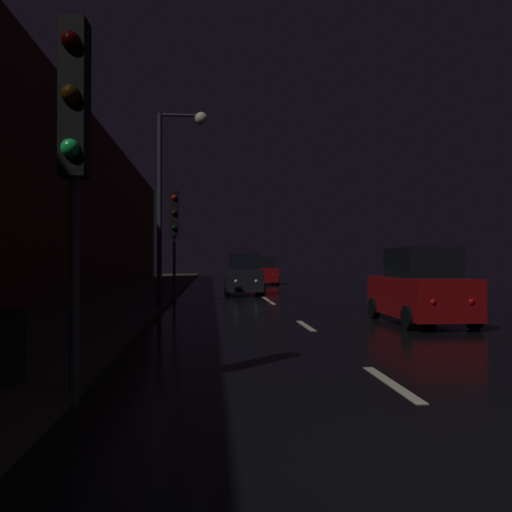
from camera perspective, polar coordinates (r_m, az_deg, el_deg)
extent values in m
cube|color=black|center=(28.85, 0.11, -4.01)|extent=(25.05, 84.00, 0.02)
cube|color=#38332B|center=(28.99, -12.47, -3.81)|extent=(4.40, 84.00, 0.15)
cube|color=#472319|center=(26.16, -19.16, 5.85)|extent=(0.80, 63.00, 9.25)
cube|color=beige|center=(7.79, 14.29, -13.08)|extent=(0.16, 2.20, 0.01)
cube|color=beige|center=(14.17, 5.36, -7.45)|extent=(0.16, 2.20, 0.01)
cube|color=beige|center=(22.10, 1.64, -5.00)|extent=(0.16, 2.20, 0.01)
cube|color=beige|center=(24.37, 1.03, -4.59)|extent=(0.16, 2.20, 0.01)
cube|color=beige|center=(33.58, -0.59, -3.50)|extent=(0.16, 2.20, 0.01)
cylinder|color=#38383A|center=(6.73, -18.94, -3.47)|extent=(0.12, 0.12, 2.70)
cube|color=black|center=(7.01, -18.87, 15.67)|extent=(0.32, 0.35, 1.90)
sphere|color=black|center=(7.05, -19.28, 21.01)|extent=(0.22, 0.22, 0.22)
sphere|color=black|center=(6.84, -19.30, 16.07)|extent=(0.22, 0.22, 0.22)
sphere|color=#19D84C|center=(6.69, -19.32, 10.87)|extent=(0.22, 0.22, 0.22)
cylinder|color=#38383A|center=(22.53, -8.76, -1.37)|extent=(0.12, 0.12, 2.79)
cube|color=black|center=(22.62, -8.75, 4.58)|extent=(0.31, 0.35, 1.90)
sphere|color=red|center=(22.51, -8.79, 6.23)|extent=(0.22, 0.22, 0.22)
sphere|color=black|center=(22.44, -8.79, 4.62)|extent=(0.22, 0.22, 0.22)
sphere|color=black|center=(22.39, -8.79, 3.01)|extent=(0.22, 0.22, 0.22)
cylinder|color=#2D2D30|center=(18.29, -10.31, 4.63)|extent=(0.16, 0.16, 6.72)
cylinder|color=#2D2D30|center=(18.83, -8.09, 14.73)|extent=(1.40, 0.10, 0.10)
sphere|color=beige|center=(18.78, -5.89, 14.45)|extent=(0.44, 0.44, 0.44)
cylinder|color=black|center=(7.62, -25.41, -8.97)|extent=(0.52, 0.52, 0.85)
cylinder|color=black|center=(7.56, -25.39, -5.49)|extent=(0.55, 0.55, 0.08)
cube|color=black|center=(27.60, -1.35, -2.56)|extent=(1.77, 4.13, 1.08)
cube|color=black|center=(27.73, -1.37, -0.58)|extent=(1.50, 2.06, 0.83)
cylinder|color=black|center=(26.25, 0.73, -3.63)|extent=(0.22, 0.63, 0.63)
cylinder|color=black|center=(26.14, -3.06, -3.64)|extent=(0.22, 0.63, 0.63)
cylinder|color=black|center=(29.12, 0.18, -3.34)|extent=(0.22, 0.63, 0.63)
cylinder|color=black|center=(29.02, -3.24, -3.34)|extent=(0.22, 0.63, 0.63)
sphere|color=white|center=(25.62, 0.01, -2.71)|extent=(0.18, 0.18, 0.18)
sphere|color=white|center=(25.56, -2.17, -2.71)|extent=(0.18, 0.18, 0.18)
sphere|color=red|center=(29.65, -0.65, -2.43)|extent=(0.18, 0.18, 0.18)
sphere|color=red|center=(29.60, -2.53, -2.43)|extent=(0.18, 0.18, 0.18)
cube|color=maroon|center=(15.30, 17.15, -4.17)|extent=(1.72, 4.00, 1.05)
cube|color=black|center=(15.14, 17.34, -0.70)|extent=(1.46, 2.00, 0.80)
cylinder|color=black|center=(16.37, 12.56, -5.46)|extent=(0.21, 0.61, 0.61)
cylinder|color=black|center=(16.94, 18.02, -5.28)|extent=(0.21, 0.61, 0.61)
cylinder|color=black|center=(13.73, 16.08, -6.39)|extent=(0.21, 0.61, 0.61)
cylinder|color=black|center=(14.41, 22.37, -6.09)|extent=(0.21, 0.61, 0.61)
sphere|color=slate|center=(16.98, 13.18, -3.82)|extent=(0.17, 0.17, 0.17)
sphere|color=slate|center=(17.30, 16.16, -3.76)|extent=(0.17, 0.17, 0.17)
sphere|color=red|center=(13.31, 18.43, -4.69)|extent=(0.17, 0.17, 0.17)
sphere|color=red|center=(13.71, 22.06, -4.56)|extent=(0.17, 0.17, 0.17)
cube|color=maroon|center=(39.67, 0.89, -2.02)|extent=(1.69, 3.94, 1.03)
cube|color=black|center=(39.52, 0.91, -0.71)|extent=(1.44, 1.97, 0.79)
cylinder|color=black|center=(40.98, -0.45, -2.57)|extent=(0.21, 0.60, 0.60)
cylinder|color=black|center=(41.14, 1.85, -2.57)|extent=(0.21, 0.60, 0.60)
cylinder|color=black|center=(38.23, -0.14, -2.71)|extent=(0.21, 0.60, 0.60)
cylinder|color=black|center=(38.40, 2.33, -2.70)|extent=(0.21, 0.60, 0.60)
sphere|color=slate|center=(41.55, -0.01, -1.96)|extent=(0.17, 0.17, 0.17)
sphere|color=slate|center=(41.64, 1.26, -1.96)|extent=(0.17, 0.17, 0.17)
sphere|color=red|center=(37.70, 0.48, -2.09)|extent=(0.17, 0.17, 0.17)
sphere|color=red|center=(37.80, 1.89, -2.09)|extent=(0.17, 0.17, 0.17)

